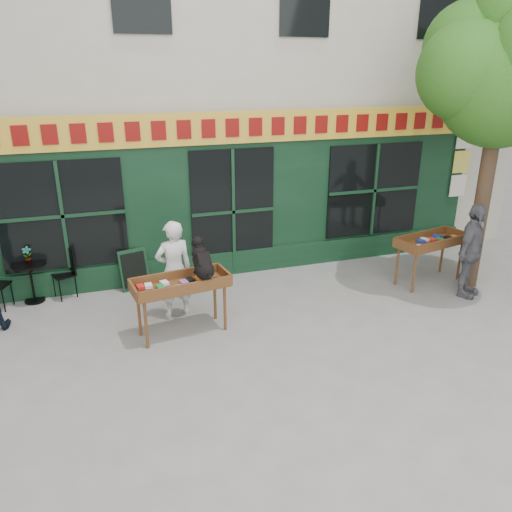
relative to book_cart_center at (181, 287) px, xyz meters
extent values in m
plane|color=slate|center=(1.47, -0.17, -0.82)|extent=(80.00, 80.00, 0.00)
cube|color=beige|center=(1.47, 5.83, 4.18)|extent=(14.00, 7.00, 10.00)
cube|color=black|center=(1.47, 2.25, 0.78)|extent=(11.00, 0.16, 3.20)
cube|color=gold|center=(1.47, 2.13, 2.18)|extent=(11.00, 0.06, 0.60)
cube|color=maroon|center=(1.47, 2.09, 2.18)|extent=(9.60, 0.03, 0.34)
cube|color=black|center=(1.47, 2.15, -0.57)|extent=(11.00, 0.10, 0.50)
cube|color=black|center=(1.47, 2.15, 0.53)|extent=(1.70, 0.05, 2.50)
cube|color=black|center=(-1.73, 2.15, 0.73)|extent=(2.20, 0.05, 2.00)
cube|color=black|center=(4.67, 2.15, 0.73)|extent=(2.20, 0.05, 2.00)
cube|color=silver|center=(6.87, 2.13, 0.68)|extent=(0.42, 0.02, 0.50)
cube|color=#E5D14C|center=(6.87, 2.13, 1.23)|extent=(0.42, 0.02, 0.50)
cube|color=silver|center=(6.87, 2.13, 1.78)|extent=(0.42, 0.02, 0.50)
cylinder|color=#382619|center=(5.77, 0.13, 0.98)|extent=(0.28, 0.28, 3.60)
sphere|color=#1B5513|center=(5.77, 0.13, 2.98)|extent=(2.20, 2.20, 2.20)
sphere|color=#1B5513|center=(5.17, 0.33, 3.18)|extent=(1.70, 1.70, 1.70)
sphere|color=#1B5513|center=(5.47, 0.73, 3.58)|extent=(1.60, 1.60, 1.60)
cylinder|color=brown|center=(-0.61, -0.31, -0.42)|extent=(0.05, 0.05, 0.80)
cylinder|color=brown|center=(0.67, -0.13, -0.42)|extent=(0.05, 0.05, 0.80)
cylinder|color=brown|center=(-0.67, 0.13, -0.42)|extent=(0.05, 0.05, 0.80)
cylinder|color=brown|center=(0.61, 0.31, -0.42)|extent=(0.05, 0.05, 0.80)
cube|color=brown|center=(0.00, 0.00, 0.00)|extent=(1.57, 0.78, 0.05)
cube|color=brown|center=(0.04, -0.29, 0.08)|extent=(1.49, 0.25, 0.18)
cube|color=brown|center=(-0.04, 0.29, 0.08)|extent=(1.49, 0.25, 0.18)
cube|color=brown|center=(0.00, 0.00, 0.06)|extent=(1.34, 0.58, 0.06)
imported|color=silver|center=(0.00, 0.65, 0.04)|extent=(0.68, 0.49, 1.72)
cylinder|color=brown|center=(4.47, 0.15, -0.42)|extent=(0.05, 0.05, 0.80)
cylinder|color=brown|center=(5.73, 0.44, -0.42)|extent=(0.05, 0.05, 0.80)
cylinder|color=brown|center=(4.37, 0.58, -0.42)|extent=(0.05, 0.05, 0.80)
cylinder|color=brown|center=(5.64, 0.87, -0.42)|extent=(0.05, 0.05, 0.80)
cube|color=brown|center=(5.05, 0.51, 0.00)|extent=(1.59, 0.89, 0.05)
cube|color=brown|center=(5.11, 0.23, 0.08)|extent=(1.47, 0.36, 0.18)
cube|color=brown|center=(4.99, 0.79, 0.08)|extent=(1.47, 0.36, 0.18)
cube|color=brown|center=(5.05, 0.51, 0.06)|extent=(1.36, 0.67, 0.06)
imported|color=#57575C|center=(5.35, -0.24, 0.07)|extent=(1.12, 0.93, 1.78)
cylinder|color=black|center=(-2.41, 2.00, -0.80)|extent=(0.36, 0.36, 0.03)
cylinder|color=black|center=(-2.41, 2.00, -0.44)|extent=(0.04, 0.04, 0.72)
cylinder|color=black|center=(-2.41, 2.00, -0.07)|extent=(0.60, 0.60, 0.03)
cylinder|color=black|center=(-2.88, 1.71, -0.60)|extent=(0.02, 0.02, 0.44)
cylinder|color=black|center=(-2.77, 1.99, -0.60)|extent=(0.02, 0.02, 0.44)
cube|color=black|center=(-1.86, 2.03, -0.37)|extent=(0.47, 0.47, 0.03)
cube|color=black|center=(-1.71, 2.10, -0.12)|extent=(0.17, 0.34, 0.50)
cylinder|color=black|center=(-2.06, 2.11, -0.60)|extent=(0.02, 0.02, 0.44)
cylinder|color=black|center=(-1.94, 1.83, -0.60)|extent=(0.02, 0.02, 0.44)
cylinder|color=black|center=(-1.78, 2.23, -0.60)|extent=(0.02, 0.02, 0.44)
cylinder|color=black|center=(-1.66, 1.95, -0.60)|extent=(0.02, 0.02, 0.44)
imported|color=gray|center=(-2.41, 2.00, 0.10)|extent=(0.18, 0.13, 0.31)
cube|color=black|center=(-0.57, 2.03, -0.42)|extent=(0.59, 0.32, 0.79)
cube|color=black|center=(-0.57, 2.01, -0.42)|extent=(0.49, 0.28, 0.65)
camera|label=1|loc=(-1.11, -7.20, 3.26)|focal=35.00mm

